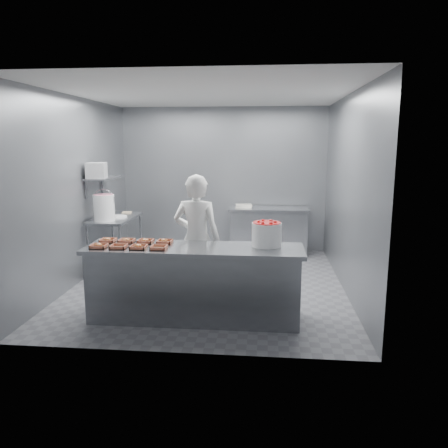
{
  "coord_description": "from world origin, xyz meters",
  "views": [
    {
      "loc": [
        0.84,
        -6.34,
        2.12
      ],
      "look_at": [
        0.25,
        -0.2,
        0.97
      ],
      "focal_mm": 35.0,
      "sensor_mm": 36.0,
      "label": 1
    }
  ],
  "objects_px": {
    "tray_0": "(99,246)",
    "tray_7": "(164,241)",
    "service_counter": "(194,283)",
    "back_counter": "(268,231)",
    "tray_5": "(127,241)",
    "strawberry_tub": "(267,233)",
    "glaze_bucket": "(104,207)",
    "tray_3": "(159,247)",
    "appliance": "(97,171)",
    "tray_4": "(108,240)",
    "prep_table": "(116,235)",
    "tray_6": "(145,241)",
    "tray_2": "(138,247)",
    "worker": "(197,239)",
    "tray_1": "(119,247)"
  },
  "relations": [
    {
      "from": "service_counter",
      "to": "tray_6",
      "type": "xyz_separation_m",
      "value": [
        -0.63,
        0.15,
        0.47
      ]
    },
    {
      "from": "tray_1",
      "to": "tray_4",
      "type": "relative_size",
      "value": 1.0
    },
    {
      "from": "tray_6",
      "to": "tray_3",
      "type": "bearing_deg",
      "value": -51.06
    },
    {
      "from": "tray_2",
      "to": "tray_4",
      "type": "xyz_separation_m",
      "value": [
        -0.48,
        0.3,
        0.0
      ]
    },
    {
      "from": "tray_0",
      "to": "tray_7",
      "type": "xyz_separation_m",
      "value": [
        0.72,
        0.3,
        0.0
      ]
    },
    {
      "from": "tray_2",
      "to": "tray_4",
      "type": "height_order",
      "value": "same"
    },
    {
      "from": "tray_1",
      "to": "prep_table",
      "type": "bearing_deg",
      "value": 110.4
    },
    {
      "from": "tray_5",
      "to": "worker",
      "type": "distance_m",
      "value": 0.93
    },
    {
      "from": "service_counter",
      "to": "glaze_bucket",
      "type": "height_order",
      "value": "glaze_bucket"
    },
    {
      "from": "prep_table",
      "to": "worker",
      "type": "height_order",
      "value": "worker"
    },
    {
      "from": "prep_table",
      "to": "appliance",
      "type": "bearing_deg",
      "value": -122.2
    },
    {
      "from": "tray_2",
      "to": "tray_4",
      "type": "relative_size",
      "value": 1.0
    },
    {
      "from": "glaze_bucket",
      "to": "back_counter",
      "type": "bearing_deg",
      "value": 32.34
    },
    {
      "from": "prep_table",
      "to": "tray_5",
      "type": "height_order",
      "value": "tray_5"
    },
    {
      "from": "strawberry_tub",
      "to": "tray_6",
      "type": "bearing_deg",
      "value": 178.9
    },
    {
      "from": "prep_table",
      "to": "glaze_bucket",
      "type": "distance_m",
      "value": 0.63
    },
    {
      "from": "tray_5",
      "to": "glaze_bucket",
      "type": "bearing_deg",
      "value": 119.65
    },
    {
      "from": "tray_3",
      "to": "appliance",
      "type": "xyz_separation_m",
      "value": [
        -1.43,
        1.83,
        0.77
      ]
    },
    {
      "from": "tray_2",
      "to": "tray_5",
      "type": "height_order",
      "value": "same"
    },
    {
      "from": "back_counter",
      "to": "tray_1",
      "type": "xyz_separation_m",
      "value": [
        -1.77,
        -3.4,
        0.47
      ]
    },
    {
      "from": "strawberry_tub",
      "to": "tray_0",
      "type": "bearing_deg",
      "value": -172.13
    },
    {
      "from": "prep_table",
      "to": "back_counter",
      "type": "bearing_deg",
      "value": 27.01
    },
    {
      "from": "tray_1",
      "to": "worker",
      "type": "distance_m",
      "value": 1.1
    },
    {
      "from": "service_counter",
      "to": "worker",
      "type": "xyz_separation_m",
      "value": [
        -0.06,
        0.6,
        0.41
      ]
    },
    {
      "from": "tray_6",
      "to": "prep_table",
      "type": "bearing_deg",
      "value": 119.5
    },
    {
      "from": "back_counter",
      "to": "tray_4",
      "type": "distance_m",
      "value": 3.73
    },
    {
      "from": "worker",
      "to": "appliance",
      "type": "xyz_separation_m",
      "value": [
        -1.76,
        1.08,
        0.83
      ]
    },
    {
      "from": "tray_1",
      "to": "strawberry_tub",
      "type": "distance_m",
      "value": 1.75
    },
    {
      "from": "tray_1",
      "to": "tray_5",
      "type": "height_order",
      "value": "tray_5"
    },
    {
      "from": "back_counter",
      "to": "tray_4",
      "type": "relative_size",
      "value": 8.01
    },
    {
      "from": "prep_table",
      "to": "tray_6",
      "type": "distance_m",
      "value": 2.09
    },
    {
      "from": "tray_1",
      "to": "tray_4",
      "type": "distance_m",
      "value": 0.39
    },
    {
      "from": "tray_2",
      "to": "prep_table",
      "type": "bearing_deg",
      "value": 115.86
    },
    {
      "from": "prep_table",
      "to": "tray_3",
      "type": "xyz_separation_m",
      "value": [
        1.26,
        -2.1,
        0.33
      ]
    },
    {
      "from": "worker",
      "to": "tray_2",
      "type": "bearing_deg",
      "value": 59.34
    },
    {
      "from": "tray_2",
      "to": "worker",
      "type": "bearing_deg",
      "value": 52.8
    },
    {
      "from": "tray_0",
      "to": "tray_2",
      "type": "height_order",
      "value": "same"
    },
    {
      "from": "back_counter",
      "to": "tray_6",
      "type": "bearing_deg",
      "value": -116.3
    },
    {
      "from": "tray_2",
      "to": "worker",
      "type": "height_order",
      "value": "worker"
    },
    {
      "from": "tray_5",
      "to": "tray_2",
      "type": "bearing_deg",
      "value": -51.42
    },
    {
      "from": "tray_7",
      "to": "tray_4",
      "type": "bearing_deg",
      "value": 180.0
    },
    {
      "from": "service_counter",
      "to": "back_counter",
      "type": "xyz_separation_m",
      "value": [
        0.9,
        3.25,
        -0.0
      ]
    },
    {
      "from": "service_counter",
      "to": "tray_7",
      "type": "height_order",
      "value": "tray_7"
    },
    {
      "from": "tray_4",
      "to": "tray_6",
      "type": "relative_size",
      "value": 1.0
    },
    {
      "from": "appliance",
      "to": "tray_4",
      "type": "bearing_deg",
      "value": -75.58
    },
    {
      "from": "tray_2",
      "to": "strawberry_tub",
      "type": "bearing_deg",
      "value": 10.35
    },
    {
      "from": "tray_5",
      "to": "strawberry_tub",
      "type": "bearing_deg",
      "value": -0.94
    },
    {
      "from": "glaze_bucket",
      "to": "tray_5",
      "type": "bearing_deg",
      "value": -60.35
    },
    {
      "from": "tray_7",
      "to": "glaze_bucket",
      "type": "bearing_deg",
      "value": 131.97
    },
    {
      "from": "tray_5",
      "to": "tray_7",
      "type": "height_order",
      "value": "same"
    }
  ]
}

